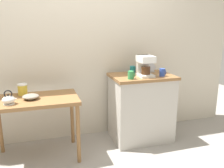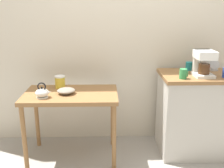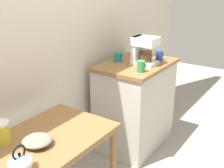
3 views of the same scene
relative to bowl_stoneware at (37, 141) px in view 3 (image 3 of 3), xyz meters
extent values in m
cube|color=beige|center=(0.70, 0.52, 0.65)|extent=(4.40, 0.10, 2.80)
cube|color=olive|center=(0.04, 0.03, -0.05)|extent=(0.94, 0.57, 0.04)
cylinder|color=olive|center=(0.47, 0.27, -0.41)|extent=(0.04, 0.04, 0.68)
cube|color=#BCB7AD|center=(1.37, 0.12, -0.33)|extent=(0.76, 0.54, 0.85)
cube|color=olive|center=(1.37, 0.12, 0.11)|extent=(0.79, 0.57, 0.04)
cylinder|color=gray|center=(0.00, 0.00, -0.03)|extent=(0.08, 0.08, 0.01)
ellipsoid|color=gray|center=(0.00, 0.00, 0.00)|extent=(0.18, 0.18, 0.05)
ellipsoid|color=white|center=(-0.21, -0.11, 0.02)|extent=(0.13, 0.13, 0.08)
cone|color=white|center=(-0.15, -0.11, 0.02)|extent=(0.06, 0.03, 0.05)
sphere|color=black|center=(-0.21, -0.11, 0.07)|extent=(0.02, 0.02, 0.02)
torus|color=black|center=(-0.21, -0.11, 0.08)|extent=(0.08, 0.01, 0.08)
cylinder|color=gold|center=(-0.09, 0.21, 0.03)|extent=(0.11, 0.11, 0.12)
cylinder|color=white|center=(-0.09, 0.21, 0.09)|extent=(0.11, 0.11, 0.01)
cube|color=white|center=(1.37, 0.03, 0.14)|extent=(0.18, 0.22, 0.03)
cube|color=white|center=(1.37, 0.11, 0.26)|extent=(0.16, 0.05, 0.26)
cube|color=white|center=(1.37, 0.03, 0.35)|extent=(0.18, 0.22, 0.08)
cylinder|color=#4C2D19|center=(1.37, 0.02, 0.21)|extent=(0.11, 0.11, 0.10)
cylinder|color=#338C4C|center=(1.14, -0.05, 0.18)|extent=(0.07, 0.07, 0.10)
torus|color=#338C4C|center=(1.18, -0.05, 0.18)|extent=(0.01, 0.06, 0.06)
cylinder|color=teal|center=(1.30, 0.29, 0.18)|extent=(0.07, 0.07, 0.09)
torus|color=teal|center=(1.34, 0.29, 0.18)|extent=(0.01, 0.06, 0.06)
cylinder|color=#2D4CAD|center=(1.58, -0.02, 0.18)|extent=(0.07, 0.07, 0.10)
torus|color=#2D4CAD|center=(1.62, -0.02, 0.18)|extent=(0.01, 0.06, 0.06)
cube|color=#B2B5BA|center=(1.57, 0.27, 0.14)|extent=(0.08, 0.05, 0.02)
cylinder|color=#B2B5BA|center=(1.57, 0.27, 0.20)|extent=(0.11, 0.05, 0.11)
cylinder|color=black|center=(1.57, 0.26, 0.20)|extent=(0.09, 0.04, 0.09)
camera|label=1|loc=(0.11, -2.63, 0.76)|focal=38.22mm
camera|label=2|loc=(0.39, -2.54, 0.82)|focal=42.91mm
camera|label=3|loc=(-0.96, -1.19, 0.89)|focal=46.20mm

